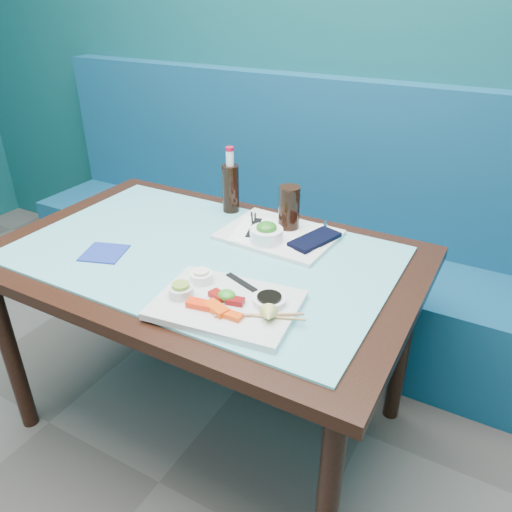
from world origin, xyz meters
The scene contains 34 objects.
booth_bench centered at (0.00, 2.29, 0.37)m, with size 3.00×0.56×1.17m.
dining_table centered at (0.00, 1.45, 0.67)m, with size 1.40×0.90×0.75m.
glass_top centered at (0.00, 1.45, 0.75)m, with size 1.22×0.76×0.01m, color #63BFC7.
sashimi_plate centered at (0.24, 1.22, 0.77)m, with size 0.38×0.27×0.02m, color silver.
salmon_left centered at (0.19, 1.16, 0.79)m, with size 0.07×0.03×0.02m, color #FF2F0A.
salmon_mid centered at (0.24, 1.17, 0.79)m, with size 0.07×0.04×0.02m, color #FF4D0A.
salmon_right centered at (0.29, 1.16, 0.78)m, with size 0.06×0.03×0.01m, color #FF470A.
tuna_left centered at (0.21, 1.22, 0.79)m, with size 0.05×0.03×0.02m, color maroon.
tuna_right centered at (0.26, 1.22, 0.79)m, with size 0.05×0.03×0.02m, color maroon.
seaweed_garnish centered at (0.23, 1.23, 0.79)m, with size 0.05×0.05×0.03m, color #318E20.
ramekin_wasabi centered at (0.11, 1.18, 0.79)m, with size 0.07×0.07×0.03m, color silver.
wasabi_fill centered at (0.11, 1.18, 0.81)m, with size 0.05×0.05×0.01m, color olive.
ramekin_ginger centered at (0.12, 1.27, 0.79)m, with size 0.07×0.07×0.03m, color white.
ginger_fill centered at (0.12, 1.27, 0.81)m, with size 0.04×0.04×0.01m, color #FFE9D1.
soy_dish centered at (0.34, 1.27, 0.79)m, with size 0.09×0.09×0.02m, color white.
soy_fill centered at (0.34, 1.27, 0.80)m, with size 0.07×0.07×0.01m, color black.
lemon_wedge centered at (0.38, 1.19, 0.80)m, with size 0.05×0.05×0.04m, color #DBD467.
chopstick_sleeve centered at (0.22, 1.32, 0.78)m, with size 0.12×0.02×0.00m, color black.
wooden_chopstick_a centered at (0.35, 1.20, 0.78)m, with size 0.01×0.01×0.23m, color #AB7650.
wooden_chopstick_b centered at (0.36, 1.20, 0.78)m, with size 0.01×0.01×0.22m, color tan.
serving_tray centered at (0.17, 1.68, 0.77)m, with size 0.38×0.29×0.01m, color silver.
paper_placemat centered at (0.17, 1.68, 0.77)m, with size 0.31×0.22×0.00m, color white.
seaweed_bowl centered at (0.16, 1.60, 0.79)m, with size 0.11×0.11×0.04m, color white.
seaweed_salad centered at (0.16, 1.60, 0.82)m, with size 0.07×0.07×0.03m, color #26781B.
cola_glass centered at (0.18, 1.73, 0.85)m, with size 0.07×0.07×0.15m, color black.
navy_pouch centered at (0.30, 1.68, 0.78)m, with size 0.08×0.19×0.01m, color black.
fork centered at (0.30, 1.78, 0.78)m, with size 0.01×0.01×0.10m, color silver.
black_chopstick_a centered at (0.07, 1.67, 0.78)m, with size 0.01×0.01×0.26m, color black.
black_chopstick_b centered at (0.08, 1.67, 0.78)m, with size 0.01×0.01×0.25m, color black.
tray_sleeve centered at (0.07, 1.67, 0.77)m, with size 0.03×0.16×0.00m, color black.
cola_bottle_body centered at (-0.10, 1.79, 0.85)m, with size 0.06×0.06×0.18m, color black.
cola_bottle_neck centered at (-0.10, 1.79, 0.97)m, with size 0.03×0.03×0.06m, color white.
cola_bottle_cap centered at (-0.10, 1.79, 1.00)m, with size 0.03×0.03×0.01m, color #BB0B29.
blue_napkin centered at (-0.28, 1.29, 0.76)m, with size 0.13×0.13×0.01m, color navy.
Camera 1 is at (0.86, 0.27, 1.54)m, focal length 35.00 mm.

